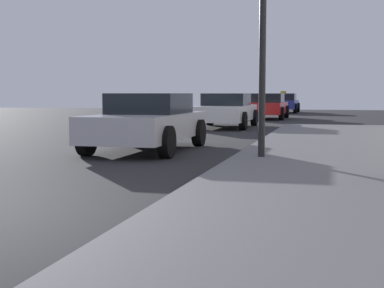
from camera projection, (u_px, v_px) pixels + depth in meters
The scene contains 6 objects.
sidewalk at pixel (361, 240), 4.55m from camera, with size 4.00×32.00×0.15m, color #5B5B60.
street_lamp at pixel (263, 4), 9.64m from camera, with size 0.36×0.36×3.83m.
car_silver at pixel (148, 121), 12.42m from camera, with size 1.93×4.14×1.27m.
car_white at pixel (226, 110), 20.80m from camera, with size 2.00×4.22×1.27m.
car_red at pixel (267, 106), 27.99m from camera, with size 1.93×4.42×1.27m.
car_blue at pixel (283, 103), 36.96m from camera, with size 2.03×4.20×1.43m.
Camera 1 is at (3.78, -4.67, 1.27)m, focal length 52.14 mm.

